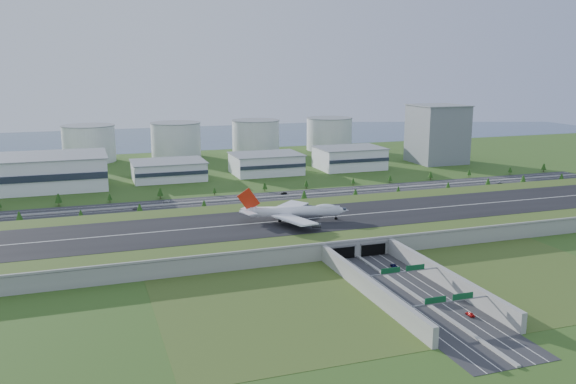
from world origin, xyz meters
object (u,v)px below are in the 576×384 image
object	(u,v)px
fuel_tank_a	(89,144)
car_4	(137,208)
office_tower	(437,134)
car_5	(284,193)
car_0	(370,278)
car_7	(166,201)
car_1	(412,309)
car_6	(499,182)
boeing_747	(294,211)
car_2	(394,266)
car_3	(470,314)

from	to	relation	value
fuel_tank_a	car_4	distance (m)	223.03
office_tower	car_5	xyz separation A→B (m)	(-187.95, -92.64, -26.60)
car_0	car_7	distance (m)	196.18
car_0	car_1	distance (m)	37.35
car_0	car_1	xyz separation A→B (m)	(-0.15, -37.35, 0.05)
car_6	car_7	xyz separation A→B (m)	(-263.49, 18.03, -0.11)
boeing_747	car_1	size ratio (longest dim) A/B	13.87
boeing_747	car_2	bearing A→B (deg)	-54.95
office_tower	fuel_tank_a	world-z (taller)	office_tower
car_1	car_2	size ratio (longest dim) A/B	0.85
boeing_747	car_6	xyz separation A→B (m)	(205.90, 86.34, -12.60)
car_0	car_6	bearing A→B (deg)	41.22
fuel_tank_a	boeing_747	distance (m)	327.78
boeing_747	car_7	distance (m)	119.88
fuel_tank_a	car_5	world-z (taller)	fuel_tank_a
car_3	car_5	bearing A→B (deg)	-88.27
car_2	car_3	bearing A→B (deg)	102.77
car_0	car_1	size ratio (longest dim) A/B	0.90
car_2	car_6	xyz separation A→B (m)	(179.83, 155.14, 0.11)
boeing_747	car_0	size ratio (longest dim) A/B	15.40
car_1	car_2	distance (m)	52.76
office_tower	car_7	world-z (taller)	office_tower
car_1	car_3	xyz separation A→B (m)	(18.89, -11.11, -0.06)
car_4	office_tower	bearing A→B (deg)	-56.95
car_6	car_0	bearing A→B (deg)	117.15
fuel_tank_a	car_2	distance (m)	401.63
car_2	car_6	world-z (taller)	car_6
car_0	car_4	xyz separation A→B (m)	(-86.54, 170.62, 0.13)
fuel_tank_a	car_3	world-z (taller)	fuel_tank_a
office_tower	car_2	size ratio (longest dim) A/B	10.41
car_3	car_4	size ratio (longest dim) A/B	0.97
car_1	car_7	world-z (taller)	car_7
car_0	car_5	size ratio (longest dim) A/B	0.85
office_tower	car_1	distance (m)	378.23
fuel_tank_a	car_7	distance (m)	212.30
boeing_747	car_6	size ratio (longest dim) A/B	10.19
fuel_tank_a	car_1	bearing A→B (deg)	-75.51
car_3	car_4	distance (m)	243.06
car_0	boeing_747	bearing A→B (deg)	96.37
fuel_tank_a	car_6	size ratio (longest dim) A/B	8.21
boeing_747	car_1	world-z (taller)	boeing_747
car_0	car_2	size ratio (longest dim) A/B	0.76
car_1	car_6	world-z (taller)	car_6
office_tower	fuel_tank_a	xyz separation A→B (m)	(-320.00, 115.00, -10.00)
car_1	car_4	xyz separation A→B (m)	(-86.39, 207.96, 0.08)
car_1	car_5	bearing A→B (deg)	89.88
car_1	car_5	world-z (taller)	car_5
fuel_tank_a	car_4	bearing A→B (deg)	-83.68
fuel_tank_a	car_7	size ratio (longest dim) A/B	9.80
office_tower	car_4	bearing A→B (deg)	-160.26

